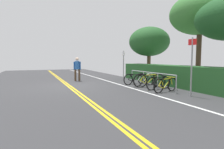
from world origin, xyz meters
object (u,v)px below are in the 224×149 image
object	(u,v)px
bicycle_0	(135,79)
bicycle_3	(159,83)
bicycle_1	(144,80)
bike_rack	(150,76)
sign_post_far	(192,61)
pedestrian	(77,68)
bicycle_4	(166,85)
bicycle_2	(149,80)
tree_mid	(200,15)
tree_near_left	(149,42)
sign_post_near	(123,63)

from	to	relation	value
bicycle_0	bicycle_3	size ratio (longest dim) A/B	1.04
bicycle_0	bicycle_1	xyz separation A→B (m)	(0.73, 0.19, 0.01)
bike_rack	sign_post_far	size ratio (longest dim) A/B	1.68
pedestrian	bicycle_0	bearing A→B (deg)	43.77
bike_rack	bicycle_4	world-z (taller)	bike_rack
bicycle_3	bicycle_2	bearing A→B (deg)	-177.28
bicycle_3	sign_post_far	bearing A→B (deg)	3.08
pedestrian	sign_post_far	world-z (taller)	sign_post_far
bike_rack	bicycle_1	bearing A→B (deg)	173.20
tree_mid	bicycle_3	bearing A→B (deg)	-79.52
sign_post_far	tree_near_left	xyz separation A→B (m)	(-6.62, 2.47, 1.44)
sign_post_far	bike_rack	bearing A→B (deg)	-177.30
bicycle_1	tree_near_left	size ratio (longest dim) A/B	0.41
bicycle_0	tree_mid	xyz separation A→B (m)	(1.51, 3.46, 3.80)
bicycle_0	tree_mid	world-z (taller)	tree_mid
bicycle_3	pedestrian	world-z (taller)	pedestrian
sign_post_far	bicycle_0	bearing A→B (deg)	-176.77
bicycle_1	tree_near_left	xyz separation A→B (m)	(-3.26, 2.51, 2.53)
bicycle_2	tree_mid	xyz separation A→B (m)	(0.14, 3.37, 3.76)
bicycle_1	tree_mid	xyz separation A→B (m)	(0.78, 3.28, 3.79)
pedestrian	bicycle_2	bearing A→B (deg)	34.12
bicycle_0	tree_near_left	distance (m)	4.48
bicycle_0	bicycle_3	xyz separation A→B (m)	(2.13, 0.13, 0.00)
sign_post_far	bicycle_4	bearing A→B (deg)	-167.93
bicycle_1	bicycle_3	bearing A→B (deg)	-2.49
bicycle_0	bicycle_1	distance (m)	0.75
pedestrian	sign_post_far	size ratio (longest dim) A/B	0.69
bicycle_2	tree_near_left	xyz separation A→B (m)	(-3.90, 2.61, 2.49)
sign_post_near	bicycle_3	bearing A→B (deg)	3.49
bicycle_1	pedestrian	size ratio (longest dim) A/B	1.01
bicycle_2	bicycle_4	size ratio (longest dim) A/B	1.05
bicycle_3	pedestrian	size ratio (longest dim) A/B	1.01
bicycle_2	tree_mid	bearing A→B (deg)	87.67
bicycle_3	tree_near_left	xyz separation A→B (m)	(-4.66, 2.57, 2.53)
bicycle_1	bicycle_2	world-z (taller)	bicycle_2
bicycle_3	sign_post_near	size ratio (longest dim) A/B	0.80
tree_mid	bicycle_0	bearing A→B (deg)	-113.55
pedestrian	tree_mid	world-z (taller)	tree_mid
bicycle_3	tree_near_left	bearing A→B (deg)	151.10
bicycle_4	sign_post_far	size ratio (longest dim) A/B	0.69
bicycle_3	pedestrian	xyz separation A→B (m)	(-5.12, -3.00, 0.61)
bike_rack	bicycle_2	bearing A→B (deg)	-159.17
bicycle_0	tree_mid	size ratio (longest dim) A/B	0.32
bicycle_0	bicycle_3	bearing A→B (deg)	3.37
pedestrian	tree_near_left	size ratio (longest dim) A/B	0.41
bike_rack	tree_near_left	distance (m)	5.23
sign_post_near	tree_mid	size ratio (longest dim) A/B	0.39
bicycle_2	tree_mid	distance (m)	5.05
bike_rack	tree_mid	world-z (taller)	tree_mid
bicycle_1	tree_near_left	distance (m)	4.83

